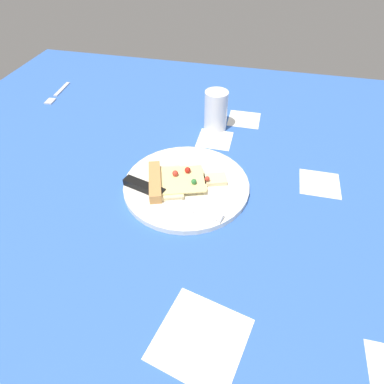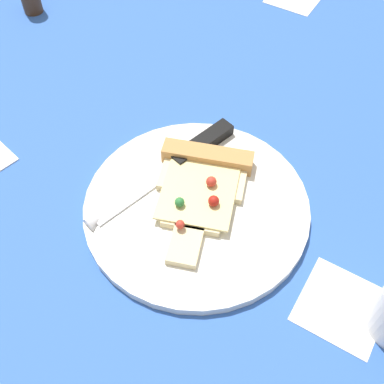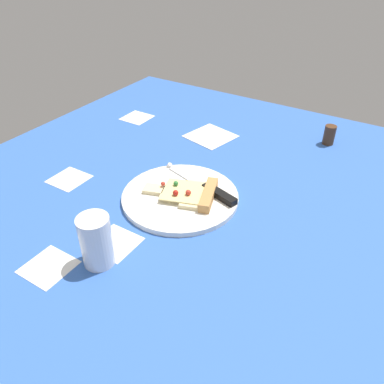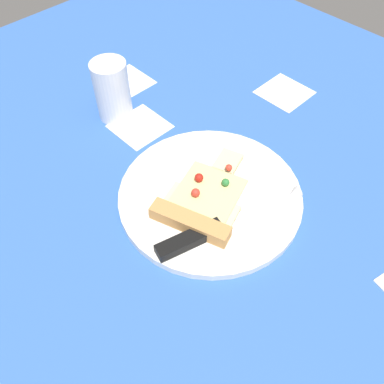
% 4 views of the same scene
% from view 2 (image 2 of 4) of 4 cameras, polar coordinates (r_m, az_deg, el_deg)
% --- Properties ---
extents(ground_plane, '(1.40, 1.40, 0.03)m').
position_cam_2_polar(ground_plane, '(0.66, 4.25, 1.53)').
color(ground_plane, '#3360B7').
rests_on(ground_plane, ground).
extents(plate, '(0.28, 0.28, 0.01)m').
position_cam_2_polar(plate, '(0.61, 0.54, -1.77)').
color(plate, white).
rests_on(plate, ground_plane).
extents(pizza_slice, '(0.14, 0.19, 0.03)m').
position_cam_2_polar(pizza_slice, '(0.61, 1.06, 0.93)').
color(pizza_slice, beige).
rests_on(pizza_slice, plate).
extents(knife, '(0.09, 0.24, 0.02)m').
position_cam_2_polar(knife, '(0.64, -1.78, 3.55)').
color(knife, silver).
rests_on(knife, plate).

